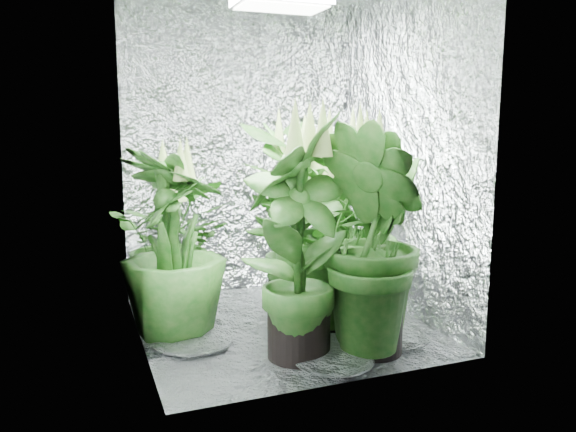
% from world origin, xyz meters
% --- Properties ---
extents(ground, '(1.60, 1.60, 0.00)m').
position_xyz_m(ground, '(0.00, 0.00, 0.00)').
color(ground, white).
rests_on(ground, ground).
extents(walls, '(1.62, 1.62, 2.00)m').
position_xyz_m(walls, '(0.00, 0.00, 1.00)').
color(walls, white).
rests_on(walls, ground).
extents(grow_lamp, '(0.50, 0.30, 0.22)m').
position_xyz_m(grow_lamp, '(0.00, 0.00, 1.83)').
color(grow_lamp, gray).
rests_on(grow_lamp, ceiling).
extents(plant_a, '(0.87, 0.87, 0.91)m').
position_xyz_m(plant_a, '(-0.52, 0.56, 0.43)').
color(plant_a, black).
rests_on(plant_a, ground).
extents(plant_b, '(0.85, 0.85, 1.25)m').
position_xyz_m(plant_b, '(0.15, 0.21, 0.58)').
color(plant_b, black).
rests_on(plant_b, ground).
extents(plant_c, '(0.75, 0.75, 1.14)m').
position_xyz_m(plant_c, '(0.41, 0.15, 0.53)').
color(plant_c, black).
rests_on(plant_c, ground).
extents(plant_d, '(0.80, 0.80, 1.11)m').
position_xyz_m(plant_d, '(-0.61, 0.04, 0.52)').
color(plant_d, black).
rests_on(plant_d, ground).
extents(plant_e, '(1.20, 1.20, 1.25)m').
position_xyz_m(plant_e, '(0.28, -0.09, 0.60)').
color(plant_e, black).
rests_on(plant_e, ground).
extents(plant_f, '(0.89, 0.89, 1.30)m').
position_xyz_m(plant_f, '(-0.08, -0.45, 0.60)').
color(plant_f, black).
rests_on(plant_f, ground).
extents(plant_g, '(0.71, 0.71, 1.26)m').
position_xyz_m(plant_g, '(0.31, -0.53, 0.59)').
color(plant_g, black).
rests_on(plant_g, ground).
extents(circulation_fan, '(0.14, 0.28, 0.32)m').
position_xyz_m(circulation_fan, '(0.62, 0.48, 0.13)').
color(circulation_fan, black).
rests_on(circulation_fan, ground).
extents(plant_label, '(0.06, 0.04, 0.09)m').
position_xyz_m(plant_label, '(0.37, -0.56, 0.30)').
color(plant_label, white).
rests_on(plant_label, plant_g).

